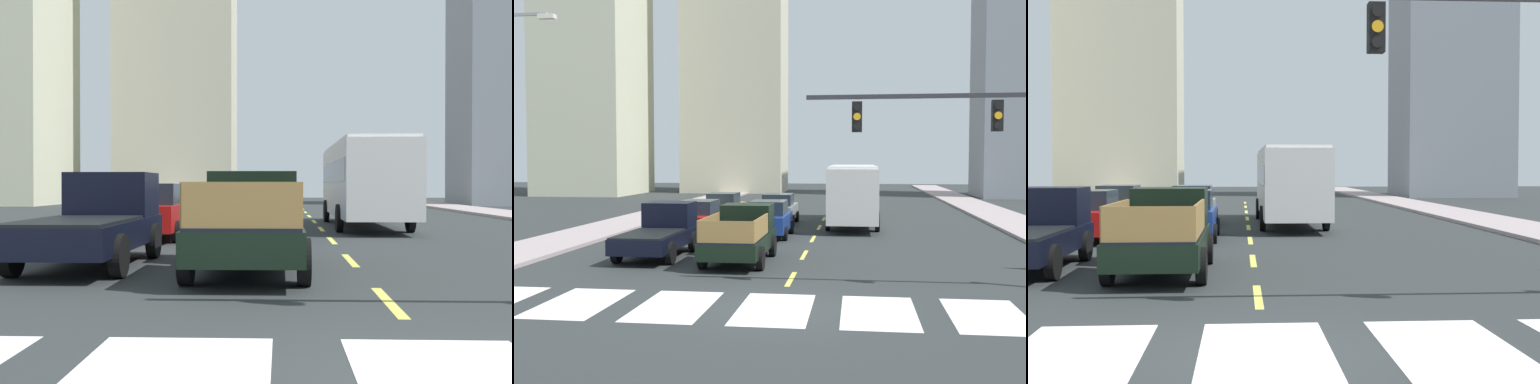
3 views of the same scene
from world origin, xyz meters
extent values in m
plane|color=#2C3031|center=(0.00, 0.00, 0.00)|extent=(160.00, 160.00, 0.00)
cube|color=#A49494|center=(-10.92, 18.00, 0.07)|extent=(3.17, 110.00, 0.15)
cube|color=white|center=(-5.05, 0.00, 0.00)|extent=(1.79, 3.49, 0.01)
cube|color=white|center=(-2.52, 0.00, 0.00)|extent=(1.79, 3.49, 0.01)
cube|color=white|center=(0.00, 0.00, 0.00)|extent=(1.79, 3.49, 0.01)
cube|color=white|center=(2.52, 0.00, 0.00)|extent=(1.79, 3.49, 0.01)
cube|color=white|center=(5.05, 0.00, 0.00)|extent=(1.79, 3.49, 0.01)
cube|color=#DAD553|center=(0.00, 4.00, 0.00)|extent=(0.16, 2.40, 0.01)
cube|color=#DAD553|center=(0.00, 9.00, 0.00)|extent=(0.16, 2.40, 0.01)
cube|color=#DAD553|center=(0.00, 14.00, 0.00)|extent=(0.16, 2.40, 0.01)
cube|color=#DAD553|center=(0.00, 19.00, 0.00)|extent=(0.16, 2.40, 0.01)
cube|color=#DAD553|center=(0.00, 24.00, 0.00)|extent=(0.16, 2.40, 0.01)
cube|color=#DAD553|center=(0.00, 29.00, 0.00)|extent=(0.16, 2.40, 0.01)
cube|color=#DAD553|center=(0.00, 34.00, 0.00)|extent=(0.16, 2.40, 0.01)
cube|color=#DAD553|center=(0.00, 39.00, 0.00)|extent=(0.16, 2.40, 0.01)
cube|color=black|center=(-2.14, 6.93, 0.68)|extent=(1.96, 5.20, 0.56)
cube|color=black|center=(-2.14, 8.63, 1.46)|extent=(1.84, 1.60, 1.00)
cube|color=#19232D|center=(-2.14, 9.07, 1.64)|extent=(1.72, 0.08, 0.56)
cube|color=black|center=(-2.14, 5.98, 0.99)|extent=(1.84, 3.30, 0.06)
cylinder|color=black|center=(-3.12, 8.49, 0.40)|extent=(0.22, 0.80, 0.80)
cylinder|color=black|center=(-1.16, 8.49, 0.40)|extent=(0.22, 0.80, 0.80)
cylinder|color=black|center=(-3.12, 5.37, 0.40)|extent=(0.22, 0.80, 0.80)
cylinder|color=black|center=(-1.16, 5.37, 0.40)|extent=(0.22, 0.80, 0.80)
cube|color=olive|center=(-3.04, 5.98, 1.37)|extent=(0.06, 3.17, 0.70)
cube|color=olive|center=(-1.23, 5.98, 1.37)|extent=(0.06, 3.17, 0.70)
cube|color=olive|center=(-2.14, 4.39, 1.37)|extent=(1.80, 0.06, 0.70)
cube|color=black|center=(-5.43, 7.70, 0.68)|extent=(1.96, 5.20, 0.56)
cube|color=black|center=(-5.43, 9.40, 1.46)|extent=(1.84, 1.60, 1.00)
cube|color=#19232D|center=(-5.43, 9.84, 1.64)|extent=(1.72, 0.08, 0.56)
cube|color=black|center=(-5.43, 6.75, 0.99)|extent=(1.84, 3.30, 0.06)
cylinder|color=black|center=(-6.41, 9.26, 0.40)|extent=(0.22, 0.80, 0.80)
cylinder|color=black|center=(-4.45, 9.26, 0.40)|extent=(0.22, 0.80, 0.80)
cylinder|color=black|center=(-6.41, 6.14, 0.40)|extent=(0.22, 0.80, 0.80)
cylinder|color=black|center=(-4.45, 6.14, 0.40)|extent=(0.22, 0.80, 0.80)
cube|color=silver|center=(1.79, 20.35, 1.85)|extent=(2.50, 10.80, 2.70)
cube|color=#19232D|center=(1.79, 20.35, 2.20)|extent=(2.52, 9.94, 0.80)
cube|color=silver|center=(1.79, 20.35, 3.26)|extent=(2.40, 10.37, 0.12)
cylinder|color=black|center=(0.54, 23.70, 0.50)|extent=(0.22, 1.00, 1.00)
cylinder|color=black|center=(3.04, 23.70, 0.50)|extent=(0.22, 1.00, 1.00)
cylinder|color=black|center=(0.54, 17.38, 0.50)|extent=(0.22, 1.00, 1.00)
cylinder|color=black|center=(3.04, 17.38, 0.50)|extent=(0.22, 1.00, 1.00)
cube|color=navy|center=(-2.11, 14.54, 0.70)|extent=(1.80, 4.40, 0.76)
cube|color=#1E2833|center=(-2.11, 14.39, 1.40)|extent=(1.58, 2.11, 0.64)
cylinder|color=black|center=(-3.01, 15.90, 0.32)|extent=(0.22, 0.64, 0.64)
cylinder|color=black|center=(-1.21, 15.90, 0.32)|extent=(0.22, 0.64, 0.64)
cylinder|color=black|center=(-3.01, 13.17, 0.32)|extent=(0.22, 0.64, 0.64)
cylinder|color=black|center=(-1.21, 13.17, 0.32)|extent=(0.22, 0.64, 0.64)
cube|color=olive|center=(-5.64, 21.04, 0.70)|extent=(1.80, 4.40, 0.76)
cube|color=#1E2833|center=(-5.64, 20.89, 1.40)|extent=(1.58, 2.11, 0.64)
cylinder|color=black|center=(-6.54, 22.41, 0.32)|extent=(0.22, 0.64, 0.64)
cylinder|color=black|center=(-4.74, 22.41, 0.32)|extent=(0.22, 0.64, 0.64)
cylinder|color=black|center=(-6.54, 19.68, 0.32)|extent=(0.22, 0.64, 0.64)
cylinder|color=black|center=(-4.74, 19.68, 0.32)|extent=(0.22, 0.64, 0.64)
cube|color=red|center=(-5.46, 14.42, 0.70)|extent=(1.80, 4.40, 0.76)
cube|color=#1E2833|center=(-5.46, 14.27, 1.40)|extent=(1.58, 2.11, 0.64)
cylinder|color=black|center=(-6.36, 15.78, 0.32)|extent=(0.22, 0.64, 0.64)
cylinder|color=black|center=(-4.56, 15.78, 0.32)|extent=(0.22, 0.64, 0.64)
cylinder|color=black|center=(-6.36, 13.06, 0.32)|extent=(0.22, 0.64, 0.64)
cylinder|color=black|center=(-4.56, 13.06, 0.32)|extent=(0.22, 0.64, 0.64)
cube|color=gray|center=(-2.38, 20.53, 0.70)|extent=(1.80, 4.40, 0.76)
cube|color=#1E2833|center=(-2.38, 20.38, 1.40)|extent=(1.58, 2.11, 0.64)
cylinder|color=black|center=(-3.28, 21.90, 0.32)|extent=(0.22, 0.64, 0.64)
cylinder|color=black|center=(-1.48, 21.90, 0.32)|extent=(0.22, 0.64, 0.64)
cylinder|color=black|center=(-3.28, 19.17, 0.32)|extent=(0.22, 0.64, 0.64)
cylinder|color=black|center=(-1.48, 19.17, 0.32)|extent=(0.22, 0.64, 0.64)
cube|color=#2D2D33|center=(5.25, 2.55, 5.40)|extent=(9.36, 0.12, 0.12)
cube|color=black|center=(5.72, 2.55, 4.85)|extent=(0.28, 0.24, 0.84)
cylinder|color=black|center=(5.72, 2.42, 5.11)|extent=(0.20, 0.04, 0.20)
cylinder|color=orange|center=(5.72, 2.42, 4.85)|extent=(0.20, 0.04, 0.20)
cylinder|color=black|center=(5.72, 2.42, 4.59)|extent=(0.20, 0.04, 0.20)
cube|color=black|center=(1.98, 2.55, 4.85)|extent=(0.28, 0.24, 0.84)
cylinder|color=black|center=(1.98, 2.42, 5.11)|extent=(0.20, 0.04, 0.20)
cylinder|color=orange|center=(1.98, 2.42, 4.85)|extent=(0.20, 0.04, 0.20)
cylinder|color=black|center=(1.98, 2.42, 4.59)|extent=(0.20, 0.04, 0.20)
cube|color=gray|center=(-9.79, 6.20, 8.80)|extent=(1.80, 0.10, 0.10)
cube|color=silver|center=(-8.89, 6.20, 8.70)|extent=(0.60, 0.28, 0.16)
cube|color=beige|center=(-25.26, 49.07, 18.44)|extent=(9.10, 11.51, 36.87)
cube|color=beige|center=(-11.38, 55.03, 13.82)|extent=(10.91, 7.41, 27.65)
camera|label=1|loc=(-1.55, -5.10, 1.67)|focal=44.46mm
camera|label=2|loc=(1.98, -15.49, 3.69)|focal=45.14mm
camera|label=3|loc=(-0.33, -8.81, 2.47)|focal=47.09mm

